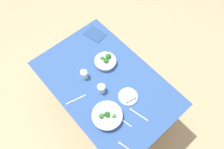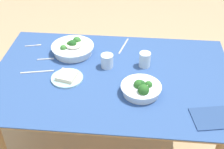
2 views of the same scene
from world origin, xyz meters
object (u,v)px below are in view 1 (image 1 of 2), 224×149
fork_by_far_bowl (123,145)px  fork_by_near_bowl (126,123)px  broccoli_bowl_far (106,61)px  napkin_folded_upper (95,34)px  bread_side_plate (128,96)px  table_knife_left (76,100)px  water_glass_side (101,89)px  table_knife_right (139,115)px  broccoli_bowl_near (107,116)px  water_glass_center (84,74)px

fork_by_far_bowl → fork_by_near_bowl: 0.20m
broccoli_bowl_far → napkin_folded_upper: 0.41m
bread_side_plate → fork_by_near_bowl: bread_side_plate is taller
bread_side_plate → table_knife_left: bread_side_plate is taller
broccoli_bowl_far → bread_side_plate: broccoli_bowl_far is taller
water_glass_side → table_knife_right: 0.43m
bread_side_plate → fork_by_far_bowl: (0.31, -0.35, -0.01)m
broccoli_bowl_far → broccoli_bowl_near: bearing=-39.3°
fork_by_near_bowl → bread_side_plate: bearing=-59.3°
water_glass_center → table_knife_right: bearing=11.2°
broccoli_bowl_far → water_glass_center: (-0.02, -0.27, 0.01)m
bread_side_plate → table_knife_left: (-0.31, -0.40, -0.01)m
broccoli_bowl_far → bread_side_plate: 0.45m
fork_by_near_bowl → table_knife_right: (0.02, 0.14, -0.00)m
bread_side_plate → table_knife_right: (0.20, -0.05, -0.01)m
broccoli_bowl_far → water_glass_side: (0.22, -0.24, 0.01)m
fork_by_far_bowl → water_glass_center: bearing=-27.4°
water_glass_side → table_knife_right: (0.42, 0.10, -0.04)m
bread_side_plate → broccoli_bowl_far: bearing=168.3°
fork_by_far_bowl → bread_side_plate: bearing=-63.5°
fork_by_far_bowl → napkin_folded_upper: 1.27m
bread_side_plate → broccoli_bowl_near: bearing=-85.9°
fork_by_far_bowl → napkin_folded_upper: napkin_folded_upper is taller
bread_side_plate → fork_by_far_bowl: size_ratio=1.76×
water_glass_side → napkin_folded_upper: bearing=145.7°
broccoli_bowl_far → fork_by_far_bowl: size_ratio=2.10×
fork_by_far_bowl → broccoli_bowl_near: bearing=-27.0°
broccoli_bowl_far → bread_side_plate: (0.44, -0.09, -0.02)m
broccoli_bowl_near → bread_side_plate: broccoli_bowl_near is taller
napkin_folded_upper → table_knife_left: bearing=-52.4°
table_knife_right → napkin_folded_upper: size_ratio=0.92×
broccoli_bowl_far → table_knife_left: (0.13, -0.49, -0.03)m
table_knife_right → table_knife_left: bearing=21.8°
water_glass_center → fork_by_far_bowl: 0.78m
water_glass_side → napkin_folded_upper: water_glass_side is taller
water_glass_center → table_knife_left: bearing=-56.6°
broccoli_bowl_near → water_glass_side: broccoli_bowl_near is taller
broccoli_bowl_far → fork_by_far_bowl: bearing=-30.4°
broccoli_bowl_near → table_knife_right: size_ratio=1.39×
broccoli_bowl_far → water_glass_center: broccoli_bowl_far is taller
bread_side_plate → table_knife_right: 0.20m
water_glass_side → broccoli_bowl_near: bearing=-29.2°
napkin_folded_upper → bread_side_plate: bearing=-17.2°
fork_by_far_bowl → table_knife_left: size_ratio=0.52×
broccoli_bowl_far → broccoli_bowl_near: (0.46, -0.38, 0.00)m
table_knife_right → fork_by_far_bowl: bearing=97.7°
broccoli_bowl_far → broccoli_bowl_near: same height
broccoli_bowl_near → fork_by_near_bowl: bearing=30.9°
water_glass_side → bread_side_plate: bearing=34.0°
fork_by_near_bowl → table_knife_left: size_ratio=0.52×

